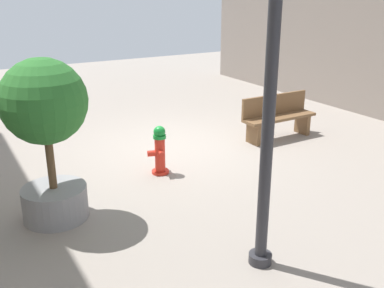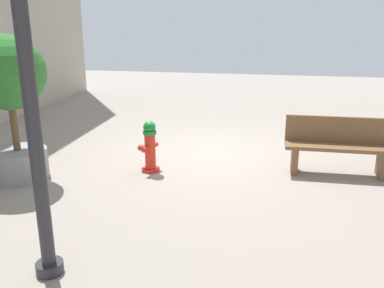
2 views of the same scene
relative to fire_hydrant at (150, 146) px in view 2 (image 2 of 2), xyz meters
name	(u,v)px [view 2 (image 2 of 2)]	position (x,y,z in m)	size (l,w,h in m)	color
ground_plane	(210,153)	(-0.86, -1.13, -0.44)	(23.40, 23.40, 0.00)	gray
fire_hydrant	(150,146)	(0.00, 0.00, 0.00)	(0.38, 0.41, 0.88)	red
bench_near	(338,145)	(-3.11, -0.49, 0.06)	(1.75, 0.46, 0.95)	brown
planter_tree	(10,92)	(2.01, 0.70, 0.98)	(1.16, 1.16, 2.30)	gray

